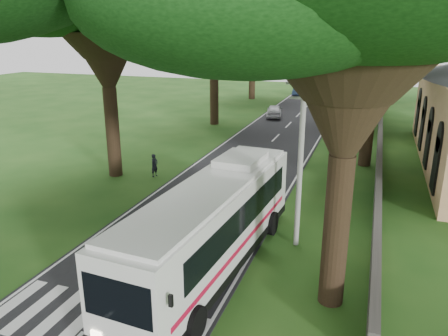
{
  "coord_description": "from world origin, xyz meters",
  "views": [
    {
      "loc": [
        8.36,
        -12.36,
        9.58
      ],
      "look_at": [
        0.76,
        9.41,
        2.2
      ],
      "focal_mm": 35.0,
      "sensor_mm": 36.0,
      "label": 1
    }
  ],
  "objects_px": {
    "distant_car_b": "(297,91)",
    "pedestrian": "(155,165)",
    "distant_car_c": "(335,85)",
    "pole_mid": "(341,95)",
    "pole_near": "(301,158)",
    "coach_bus": "(213,223)",
    "pole_far": "(355,74)",
    "distant_car_a": "(274,111)"
  },
  "relations": [
    {
      "from": "pole_far",
      "to": "pedestrian",
      "type": "xyz_separation_m",
      "value": [
        -10.82,
        -33.4,
        -3.4
      ]
    },
    {
      "from": "pole_near",
      "to": "coach_bus",
      "type": "relative_size",
      "value": 0.62
    },
    {
      "from": "pole_far",
      "to": "distant_car_b",
      "type": "bearing_deg",
      "value": 136.97
    },
    {
      "from": "pole_near",
      "to": "pole_far",
      "type": "relative_size",
      "value": 1.0
    },
    {
      "from": "pole_near",
      "to": "distant_car_a",
      "type": "distance_m",
      "value": 30.75
    },
    {
      "from": "pole_far",
      "to": "pedestrian",
      "type": "distance_m",
      "value": 35.27
    },
    {
      "from": "distant_car_c",
      "to": "pedestrian",
      "type": "height_order",
      "value": "pedestrian"
    },
    {
      "from": "distant_car_b",
      "to": "pedestrian",
      "type": "relative_size",
      "value": 2.32
    },
    {
      "from": "distant_car_a",
      "to": "distant_car_c",
      "type": "xyz_separation_m",
      "value": [
        4.11,
        26.93,
        -0.1
      ]
    },
    {
      "from": "pole_far",
      "to": "distant_car_b",
      "type": "distance_m",
      "value": 12.16
    },
    {
      "from": "pole_far",
      "to": "pedestrian",
      "type": "height_order",
      "value": "pole_far"
    },
    {
      "from": "pole_near",
      "to": "pole_mid",
      "type": "relative_size",
      "value": 1.0
    },
    {
      "from": "distant_car_b",
      "to": "coach_bus",
      "type": "bearing_deg",
      "value": -87.7
    },
    {
      "from": "pole_near",
      "to": "coach_bus",
      "type": "height_order",
      "value": "pole_near"
    },
    {
      "from": "pole_near",
      "to": "distant_car_b",
      "type": "bearing_deg",
      "value": 100.06
    },
    {
      "from": "pole_mid",
      "to": "distant_car_c",
      "type": "height_order",
      "value": "pole_mid"
    },
    {
      "from": "pole_mid",
      "to": "pole_near",
      "type": "bearing_deg",
      "value": -90.0
    },
    {
      "from": "distant_car_a",
      "to": "distant_car_c",
      "type": "distance_m",
      "value": 27.24
    },
    {
      "from": "distant_car_a",
      "to": "pedestrian",
      "type": "height_order",
      "value": "pedestrian"
    },
    {
      "from": "coach_bus",
      "to": "distant_car_c",
      "type": "xyz_separation_m",
      "value": [
        -0.81,
        59.64,
        -1.37
      ]
    },
    {
      "from": "pole_mid",
      "to": "distant_car_b",
      "type": "height_order",
      "value": "pole_mid"
    },
    {
      "from": "pole_near",
      "to": "distant_car_b",
      "type": "height_order",
      "value": "pole_near"
    },
    {
      "from": "pole_near",
      "to": "pole_mid",
      "type": "distance_m",
      "value": 20.0
    },
    {
      "from": "pole_near",
      "to": "coach_bus",
      "type": "distance_m",
      "value": 4.83
    },
    {
      "from": "pole_mid",
      "to": "pole_far",
      "type": "xyz_separation_m",
      "value": [
        0.0,
        20.0,
        0.0
      ]
    },
    {
      "from": "distant_car_a",
      "to": "pedestrian",
      "type": "distance_m",
      "value": 23.12
    },
    {
      "from": "distant_car_c",
      "to": "pedestrian",
      "type": "distance_m",
      "value": 50.37
    },
    {
      "from": "pole_mid",
      "to": "distant_car_b",
      "type": "distance_m",
      "value": 29.41
    },
    {
      "from": "distant_car_a",
      "to": "pedestrian",
      "type": "bearing_deg",
      "value": 71.21
    },
    {
      "from": "pole_mid",
      "to": "pedestrian",
      "type": "distance_m",
      "value": 17.55
    },
    {
      "from": "pole_near",
      "to": "distant_car_c",
      "type": "bearing_deg",
      "value": 93.79
    },
    {
      "from": "pole_far",
      "to": "distant_car_a",
      "type": "height_order",
      "value": "pole_far"
    },
    {
      "from": "pedestrian",
      "to": "pole_far",
      "type": "bearing_deg",
      "value": -3.31
    },
    {
      "from": "coach_bus",
      "to": "pole_near",
      "type": "bearing_deg",
      "value": 51.45
    },
    {
      "from": "pole_near",
      "to": "distant_car_c",
      "type": "height_order",
      "value": "pole_near"
    },
    {
      "from": "distant_car_b",
      "to": "distant_car_c",
      "type": "relative_size",
      "value": 0.87
    },
    {
      "from": "distant_car_a",
      "to": "distant_car_b",
      "type": "distance_m",
      "value": 18.41
    },
    {
      "from": "coach_bus",
      "to": "distant_car_b",
      "type": "distance_m",
      "value": 51.43
    },
    {
      "from": "distant_car_c",
      "to": "distant_car_b",
      "type": "bearing_deg",
      "value": 43.8
    },
    {
      "from": "pole_far",
      "to": "coach_bus",
      "type": "relative_size",
      "value": 0.62
    },
    {
      "from": "pole_far",
      "to": "pole_near",
      "type": "bearing_deg",
      "value": -90.0
    },
    {
      "from": "distant_car_a",
      "to": "distant_car_c",
      "type": "relative_size",
      "value": 1.0
    }
  ]
}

